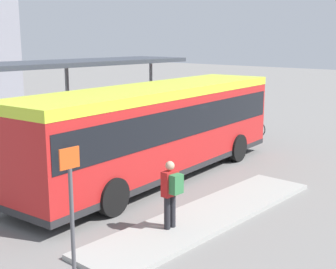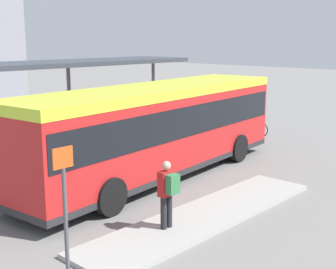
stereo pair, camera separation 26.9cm
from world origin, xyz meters
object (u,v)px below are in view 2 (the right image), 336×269
object	(u,v)px
city_bus	(157,125)
platform_sign	(65,211)
pedestrian_waiting	(168,190)
bicycle_black	(254,128)
bicycle_red	(243,126)

from	to	relation	value
city_bus	platform_sign	size ratio (longest dim) A/B	4.22
pedestrian_waiting	bicycle_black	size ratio (longest dim) A/B	1.02
city_bus	pedestrian_waiting	world-z (taller)	city_bus
platform_sign	pedestrian_waiting	bearing A→B (deg)	5.70
bicycle_black	platform_sign	distance (m)	15.93
city_bus	pedestrian_waiting	distance (m)	4.88
bicycle_black	platform_sign	world-z (taller)	platform_sign
pedestrian_waiting	bicycle_red	distance (m)	13.08
pedestrian_waiting	bicycle_red	bearing A→B (deg)	-61.98
platform_sign	bicycle_red	bearing A→B (deg)	21.77
pedestrian_waiting	platform_sign	size ratio (longest dim) A/B	0.62
pedestrian_waiting	bicycle_red	world-z (taller)	pedestrian_waiting
bicycle_red	platform_sign	world-z (taller)	platform_sign
city_bus	bicycle_red	bearing A→B (deg)	8.37
bicycle_black	platform_sign	xyz separation A→B (m)	(-14.96, -5.33, 1.19)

